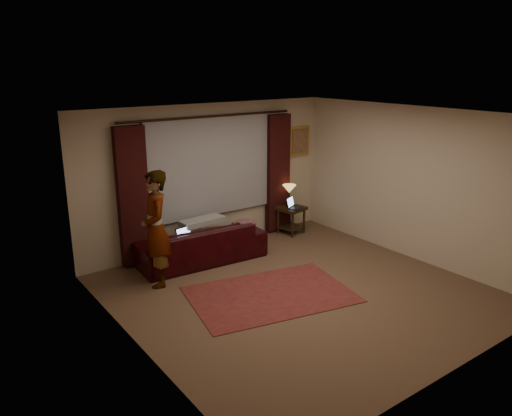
% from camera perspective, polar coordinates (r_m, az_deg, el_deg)
% --- Properties ---
extents(floor, '(5.00, 5.00, 0.01)m').
position_cam_1_polar(floor, '(7.53, 4.85, -9.59)').
color(floor, brown).
rests_on(floor, ground).
extents(ceiling, '(5.00, 5.00, 0.02)m').
position_cam_1_polar(ceiling, '(6.81, 5.38, 10.54)').
color(ceiling, silver).
rests_on(ceiling, ground).
extents(wall_back, '(5.00, 0.02, 2.60)m').
position_cam_1_polar(wall_back, '(9.03, -5.40, 3.60)').
color(wall_back, beige).
rests_on(wall_back, ground).
extents(wall_front, '(5.00, 0.02, 2.60)m').
position_cam_1_polar(wall_front, '(5.54, 22.43, -5.91)').
color(wall_front, beige).
rests_on(wall_front, ground).
extents(wall_left, '(0.02, 5.00, 2.60)m').
position_cam_1_polar(wall_left, '(5.80, -13.91, -4.13)').
color(wall_left, beige).
rests_on(wall_left, ground).
extents(wall_right, '(0.02, 5.00, 2.60)m').
position_cam_1_polar(wall_right, '(8.86, 17.39, 2.68)').
color(wall_right, beige).
rests_on(wall_right, ground).
extents(sheer_curtain, '(2.50, 0.05, 1.80)m').
position_cam_1_polar(sheer_curtain, '(8.93, -5.24, 4.79)').
color(sheer_curtain, '#9E9FA6').
rests_on(sheer_curtain, wall_back).
extents(drape_left, '(0.50, 0.14, 2.30)m').
position_cam_1_polar(drape_left, '(8.31, -13.88, 1.22)').
color(drape_left, black).
rests_on(drape_left, floor).
extents(drape_right, '(0.50, 0.14, 2.30)m').
position_cam_1_polar(drape_right, '(9.80, 2.51, 3.96)').
color(drape_right, black).
rests_on(drape_right, floor).
extents(curtain_rod, '(0.04, 0.04, 3.40)m').
position_cam_1_polar(curtain_rod, '(8.76, -5.22, 10.38)').
color(curtain_rod, black).
rests_on(curtain_rod, wall_back).
extents(picture_frame, '(0.50, 0.04, 0.60)m').
position_cam_1_polar(picture_frame, '(10.13, 4.94, 7.61)').
color(picture_frame, gold).
rests_on(picture_frame, wall_back).
extents(sofa, '(2.23, 1.08, 0.88)m').
position_cam_1_polar(sofa, '(8.50, -6.32, -3.27)').
color(sofa, black).
rests_on(sofa, floor).
extents(throw_blanket, '(0.82, 0.39, 0.09)m').
position_cam_1_polar(throw_blanket, '(8.58, -6.21, 0.01)').
color(throw_blanket, '#9D9B96').
rests_on(throw_blanket, sofa).
extents(clothing_pile, '(0.53, 0.44, 0.20)m').
position_cam_1_polar(clothing_pile, '(8.71, -1.39, -2.02)').
color(clothing_pile, brown).
rests_on(clothing_pile, sofa).
extents(laptop_sofa, '(0.36, 0.38, 0.22)m').
position_cam_1_polar(laptop_sofa, '(8.27, -7.81, -3.09)').
color(laptop_sofa, black).
rests_on(laptop_sofa, sofa).
extents(area_rug, '(2.59, 2.00, 0.01)m').
position_cam_1_polar(area_rug, '(7.42, 1.67, -9.84)').
color(area_rug, maroon).
rests_on(area_rug, floor).
extents(end_table, '(0.56, 0.56, 0.54)m').
position_cam_1_polar(end_table, '(9.90, 4.03, -1.37)').
color(end_table, black).
rests_on(end_table, floor).
extents(tiffany_lamp, '(0.29, 0.29, 0.43)m').
position_cam_1_polar(tiffany_lamp, '(9.84, 3.80, 1.45)').
color(tiffany_lamp, olive).
rests_on(tiffany_lamp, end_table).
extents(laptop_table, '(0.42, 0.43, 0.22)m').
position_cam_1_polar(laptop_table, '(9.71, 4.53, 0.60)').
color(laptop_table, black).
rests_on(laptop_table, end_table).
extents(person, '(0.64, 0.64, 1.78)m').
position_cam_1_polar(person, '(7.59, -11.38, -2.36)').
color(person, '#9D9B96').
rests_on(person, floor).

